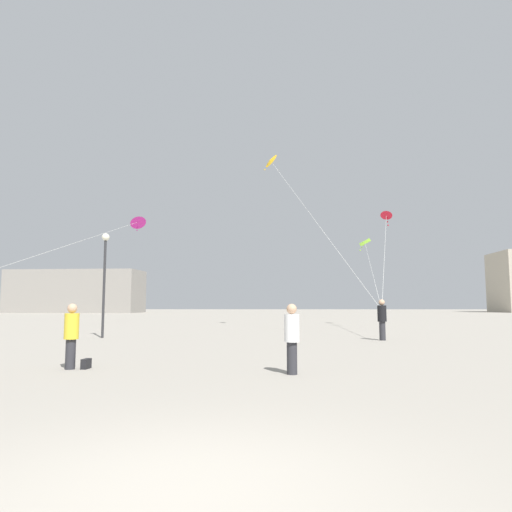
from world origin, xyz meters
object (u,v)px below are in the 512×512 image
Objects in this scene: person_in_white at (292,335)px; kite_lime_delta at (365,244)px; lamppost_east at (105,267)px; kite_magenta_diamond at (137,223)px; person_in_black at (382,318)px; person_in_yellow at (71,333)px; kite_amber_diamond at (271,162)px; building_left_hall at (76,291)px; kite_crimson_diamond at (386,217)px; handbag_beside_flyer at (86,364)px.

person_in_white is 0.10× the size of kite_lime_delta.
kite_magenta_diamond is at bearing 101.24° from lamppost_east.
kite_magenta_diamond is (-15.86, 16.77, 7.29)m from person_in_black.
person_in_yellow is at bearing -116.69° from kite_lime_delta.
kite_lime_delta is 9.44m from kite_amber_diamond.
building_left_hall is (-38.20, 78.70, 3.21)m from person_in_white.
lamppost_east is (-8.35, 11.17, 2.46)m from person_in_white.
kite_crimson_diamond is 19.95m from kite_magenta_diamond.
kite_lime_delta is 48.63× the size of handbag_beside_flyer.
kite_magenta_diamond reaches higher than handbag_beside_flyer.
handbag_beside_flyer is at bearing -42.08° from person_in_white.
kite_magenta_diamond is 0.94× the size of building_left_hall.
kite_crimson_diamond is 18.07m from lamppost_east.
person_in_white is at bearing 143.34° from person_in_yellow.
lamppost_east is (-15.46, -8.47, -3.95)m from kite_crimson_diamond.
kite_lime_delta is at bearing -123.25° from person_in_black.
building_left_hall is 84.82m from handbag_beside_flyer.
kite_magenta_diamond is at bearing -106.34° from person_in_yellow.
person_in_black is at bearing 44.83° from handbag_beside_flyer.
kite_crimson_diamond is at bearing 28.71° from lamppost_east.
kite_magenta_diamond is at bearing -100.22° from person_in_white.
person_in_black is 0.17× the size of kite_crimson_diamond.
building_left_hall reaches higher than kite_crimson_diamond.
building_left_hall reaches higher than kite_lime_delta.
kite_magenta_diamond reaches higher than building_left_hall.
person_in_yellow is at bearing -103.34° from kite_amber_diamond.
person_in_black is at bearing -165.47° from person_in_yellow.
person_in_white is at bearing -53.24° from lamppost_east.
kite_lime_delta is at bearing -146.25° from person_in_yellow.
building_left_hall is at bearing 123.41° from kite_amber_diamond.
kite_magenta_diamond is 4.82× the size of lamppost_east.
building_left_hall is at bearing 129.58° from kite_lime_delta.
person_in_white is at bearing -88.93° from kite_amber_diamond.
kite_amber_diamond is 69.07m from building_left_hall.
lamppost_east is at bearing -29.32° from person_in_black.
kite_lime_delta is 20.22m from lamppost_east.
person_in_yellow is 23.57m from kite_crimson_diamond.
kite_lime_delta is (18.11, -2.39, -2.14)m from kite_magenta_diamond.
person_in_yellow is at bearing -73.89° from lamppost_east.
kite_crimson_diamond reaches higher than kite_lime_delta.
person_in_white is at bearing -105.21° from kite_lime_delta.
kite_lime_delta reaches higher than handbag_beside_flyer.
kite_amber_diamond reaches higher than building_left_hall.
person_in_black is 15.44m from kite_lime_delta.
lamppost_east reaches higher than handbag_beside_flyer.
kite_lime_delta is at bearing -50.42° from building_left_hall.
person_in_white is 30.11m from kite_magenta_diamond.
kite_magenta_diamond reaches higher than person_in_white.
kite_crimson_diamond reaches higher than person_in_black.
kite_lime_delta is 27.05m from handbag_beside_flyer.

